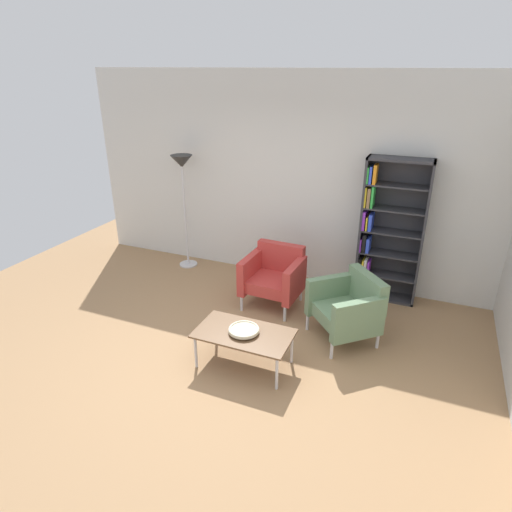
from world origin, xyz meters
name	(u,v)px	position (x,y,z in m)	size (l,w,h in m)	color
ground_plane	(216,365)	(0.00, 0.00, 0.00)	(8.32, 8.32, 0.00)	#9E7751
plaster_back_panel	(293,180)	(0.00, 2.46, 1.45)	(6.40, 0.12, 2.90)	silver
bookshelf_tall	(386,233)	(1.36, 2.25, 0.92)	(0.80, 0.30, 1.90)	#333338
coffee_table_low	(244,335)	(0.27, 0.13, 0.37)	(1.00, 0.56, 0.40)	brown
decorative_bowl	(244,330)	(0.27, 0.13, 0.43)	(0.32, 0.32, 0.05)	beige
armchair_spare_guest	(274,275)	(0.09, 1.48, 0.41)	(0.75, 0.69, 0.78)	#B73833
armchair_near_window	(349,306)	(1.16, 1.05, 0.41)	(0.95, 0.95, 0.78)	slate
floor_lamp_torchiere	(182,175)	(-1.59, 2.11, 1.45)	(0.32, 0.32, 1.74)	silver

